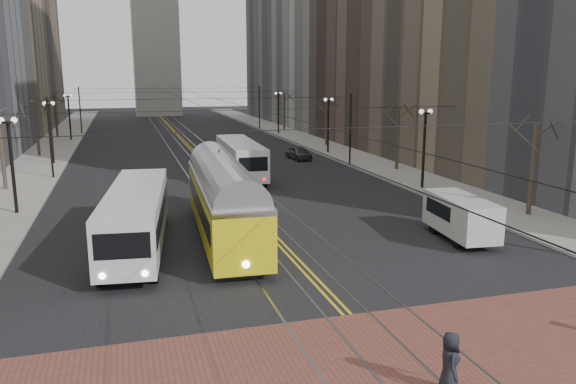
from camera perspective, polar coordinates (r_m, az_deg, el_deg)
ground at (r=21.25m, az=5.03°, el=-11.29°), size 260.00×260.00×0.00m
sidewalk_left at (r=64.17m, az=-23.20°, el=3.53°), size 5.00×140.00×0.15m
sidewalk_right at (r=67.46m, az=3.03°, el=4.84°), size 5.00×140.00×0.15m
crosswalk_band at (r=17.95m, az=9.85°, el=-15.99°), size 25.00×6.00×0.01m
streetcar_rails at (r=64.11m, az=-9.76°, el=4.25°), size 4.80×130.00×0.02m
centre_lines at (r=64.11m, az=-9.76°, el=4.26°), size 0.42×130.00×0.01m
building_right_mid at (r=72.53m, az=11.20°, el=18.54°), size 16.00×20.00×34.00m
building_right_far at (r=109.79m, az=1.15°, el=18.00°), size 16.00×20.00×40.00m
lamp_posts at (r=47.78m, az=-7.56°, el=5.13°), size 27.60×57.20×5.60m
street_trees at (r=54.17m, az=-8.64°, el=5.89°), size 31.68×53.28×5.60m
trolley_wires at (r=53.67m, az=-8.61°, el=6.88°), size 25.96×120.00×6.60m
transit_bus at (r=27.99m, az=-15.14°, el=-2.72°), size 3.78×12.05×2.96m
streetcar at (r=29.07m, az=-6.55°, el=-1.52°), size 3.27×14.04×3.28m
rear_bus at (r=46.08m, az=-4.87°, el=3.29°), size 2.85×11.43×2.96m
cargo_van at (r=29.99m, az=17.12°, el=-2.61°), size 2.42×5.18×2.21m
sedan_grey at (r=56.01m, az=1.07°, el=4.02°), size 2.01×4.09×1.34m
sedan_silver at (r=62.42m, az=-5.12°, el=4.85°), size 1.68×4.48×1.46m
pedestrian_a at (r=16.07m, az=16.11°, el=-16.35°), size 0.82×0.98×1.72m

